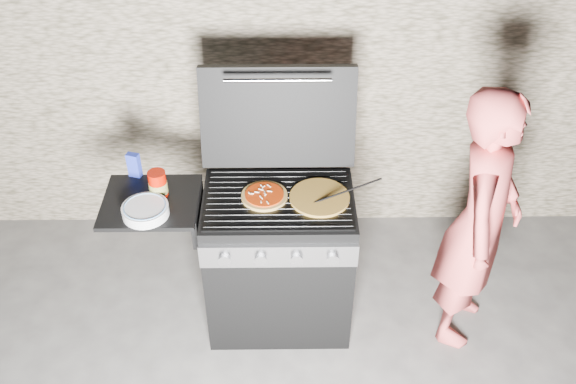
{
  "coord_description": "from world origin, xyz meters",
  "views": [
    {
      "loc": [
        0.02,
        -2.58,
        3.04
      ],
      "look_at": [
        0.05,
        0.0,
        0.95
      ],
      "focal_mm": 40.0,
      "sensor_mm": 36.0,
      "label": 1
    }
  ],
  "objects_px": {
    "pizza_topped": "(264,195)",
    "sauce_jar": "(158,184)",
    "person": "(480,222)",
    "gas_grill": "(235,260)"
  },
  "relations": [
    {
      "from": "pizza_topped",
      "to": "person",
      "type": "bearing_deg",
      "value": -4.0
    },
    {
      "from": "gas_grill",
      "to": "person",
      "type": "xyz_separation_m",
      "value": [
        1.31,
        -0.07,
        0.34
      ]
    },
    {
      "from": "pizza_topped",
      "to": "sauce_jar",
      "type": "xyz_separation_m",
      "value": [
        -0.55,
        0.04,
        0.05
      ]
    },
    {
      "from": "gas_grill",
      "to": "pizza_topped",
      "type": "xyz_separation_m",
      "value": [
        0.18,
        0.01,
        0.47
      ]
    },
    {
      "from": "sauce_jar",
      "to": "pizza_topped",
      "type": "bearing_deg",
      "value": -4.05
    },
    {
      "from": "pizza_topped",
      "to": "person",
      "type": "relative_size",
      "value": 0.15
    },
    {
      "from": "pizza_topped",
      "to": "sauce_jar",
      "type": "bearing_deg",
      "value": 175.95
    },
    {
      "from": "pizza_topped",
      "to": "person",
      "type": "height_order",
      "value": "person"
    },
    {
      "from": "pizza_topped",
      "to": "sauce_jar",
      "type": "height_order",
      "value": "sauce_jar"
    },
    {
      "from": "gas_grill",
      "to": "person",
      "type": "distance_m",
      "value": 1.36
    }
  ]
}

